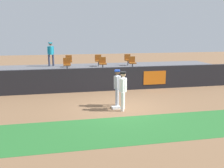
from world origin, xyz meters
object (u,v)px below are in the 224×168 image
object	(u,v)px
seat_back_left	(69,60)
seat_back_right	(128,59)
first_base	(116,108)
player_fielder_home	(123,88)
seat_front_center	(103,63)
spectator_hooded	(51,52)
seat_back_center	(98,60)
seat_front_right	(132,62)
player_runner_visitor	(117,85)
seat_front_left	(67,64)

from	to	relation	value
seat_back_left	seat_back_right	size ratio (longest dim) A/B	1.00
first_base	player_fielder_home	distance (m)	1.09
player_fielder_home	seat_back_right	bearing A→B (deg)	-176.57
seat_front_center	spectator_hooded	distance (m)	4.29
first_base	seat_back_center	world-z (taller)	seat_back_center
seat_front_right	seat_back_right	size ratio (longest dim) A/B	1.00
player_fielder_home	spectator_hooded	bearing A→B (deg)	-136.11
seat_back_right	first_base	bearing A→B (deg)	-109.28
player_runner_visitor	seat_front_left	world-z (taller)	seat_front_left
player_runner_visitor	seat_front_right	world-z (taller)	seat_front_right
seat_front_center	seat_back_right	size ratio (longest dim) A/B	1.00
seat_front_left	player_runner_visitor	bearing A→B (deg)	-64.60
seat_front_left	seat_front_right	xyz separation A→B (m)	(4.43, -0.00, -0.00)
seat_front_left	seat_back_left	size ratio (longest dim) A/B	1.00
seat_front_center	seat_front_left	bearing A→B (deg)	-180.00
seat_front_center	seat_front_right	distance (m)	2.07
seat_back_left	seat_back_right	xyz separation A→B (m)	(4.42, 0.00, 0.00)
seat_front_right	player_runner_visitor	bearing A→B (deg)	-113.98
player_fielder_home	seat_back_right	size ratio (longest dim) A/B	2.18
seat_front_right	seat_front_center	bearing A→B (deg)	179.99
seat_front_center	seat_back_right	xyz separation A→B (m)	(2.24, 1.80, -0.00)
player_runner_visitor	seat_back_center	bearing A→B (deg)	-162.73
seat_front_right	spectator_hooded	world-z (taller)	spectator_hooded
seat_back_left	first_base	bearing A→B (deg)	-74.22
player_fielder_home	seat_front_right	bearing A→B (deg)	179.95
seat_front_left	spectator_hooded	bearing A→B (deg)	113.81
seat_back_left	seat_front_center	bearing A→B (deg)	-39.52
spectator_hooded	seat_back_left	bearing A→B (deg)	129.93
seat_back_right	spectator_hooded	xyz separation A→B (m)	(-5.70, 0.68, 0.54)
seat_front_left	seat_front_center	size ratio (longest dim) A/B	1.00
seat_back_right	player_runner_visitor	bearing A→B (deg)	-109.25
seat_back_left	player_fielder_home	bearing A→B (deg)	-72.90
first_base	seat_front_left	bearing A→B (deg)	112.54
player_fielder_home	seat_back_center	distance (m)	7.31
player_fielder_home	seat_back_center	xyz separation A→B (m)	(-0.08, 7.29, 0.54)
seat_back_center	spectator_hooded	distance (m)	3.54
seat_back_left	seat_back_center	size ratio (longest dim) A/B	1.00
player_fielder_home	seat_front_right	world-z (taller)	seat_front_right
first_base	seat_back_center	size ratio (longest dim) A/B	0.48
seat_front_right	spectator_hooded	xyz separation A→B (m)	(-5.53, 2.48, 0.54)
seat_front_center	seat_back_left	bearing A→B (deg)	140.48
seat_back_right	seat_back_center	size ratio (longest dim) A/B	1.00
player_fielder_home	player_runner_visitor	world-z (taller)	player_fielder_home
player_runner_visitor	seat_front_center	distance (m)	4.85
player_fielder_home	spectator_hooded	world-z (taller)	spectator_hooded
player_runner_visitor	seat_back_right	size ratio (longest dim) A/B	2.17
seat_front_right	spectator_hooded	distance (m)	6.08
seat_front_right	seat_back_left	bearing A→B (deg)	157.06
player_fielder_home	seat_front_right	size ratio (longest dim) A/B	2.18
player_runner_visitor	seat_back_center	distance (m)	6.64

